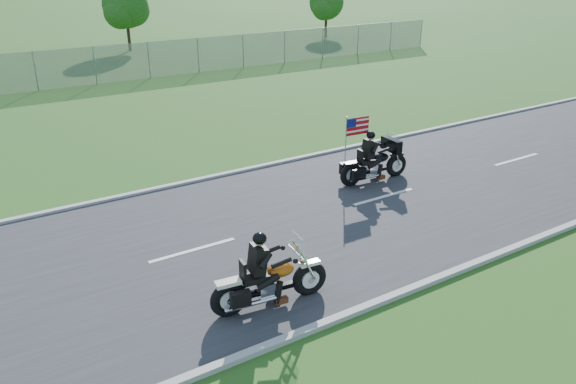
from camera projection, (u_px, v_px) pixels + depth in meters
ground at (265, 231)px, 14.44m from camera, size 420.00×420.00×0.00m
road at (265, 231)px, 14.43m from camera, size 120.00×8.00×0.04m
curb_north at (201, 180)px, 17.57m from camera, size 120.00×0.18×0.12m
curb_south at (366, 307)px, 11.27m from camera, size 120.00×0.18×0.12m
tree_fence_near at (126, 8)px, 39.59m from camera, size 3.52×3.28×4.75m
tree_fence_far at (327, 4)px, 45.97m from camera, size 3.08×2.87×4.20m
motorcycle_lead at (268, 283)px, 11.21m from camera, size 2.54×0.80×1.71m
motorcycle_follow at (374, 164)px, 17.36m from camera, size 2.49×0.83×2.07m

